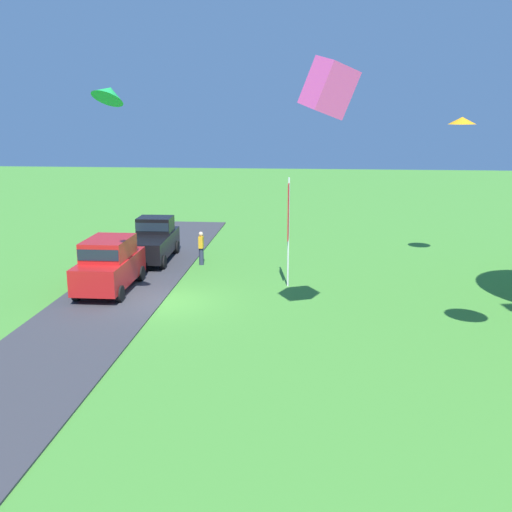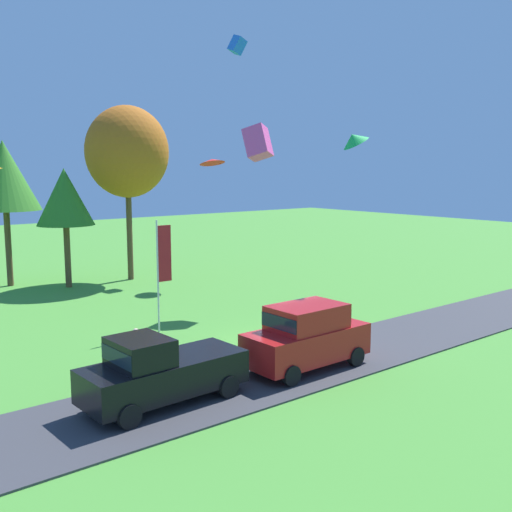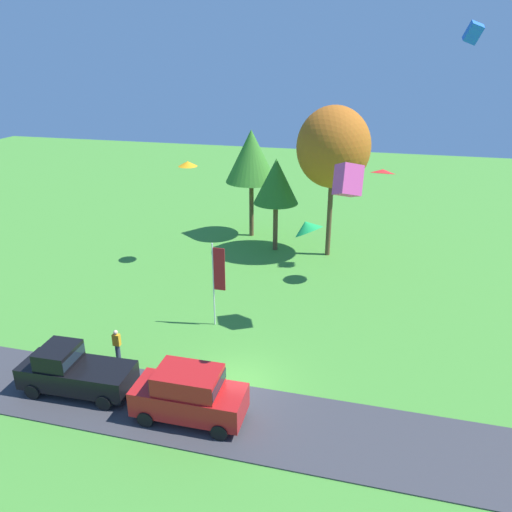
% 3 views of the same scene
% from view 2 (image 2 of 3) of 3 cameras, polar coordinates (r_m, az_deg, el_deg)
% --- Properties ---
extents(ground_plane, '(120.00, 120.00, 0.00)m').
position_cam_2_polar(ground_plane, '(24.14, 2.51, -8.55)').
color(ground_plane, '#478E33').
extents(pavement_strip, '(36.00, 4.40, 0.06)m').
position_cam_2_polar(pavement_strip, '(22.56, 6.38, -9.74)').
color(pavement_strip, '#38383D').
rests_on(pavement_strip, ground).
extents(car_pickup_by_flagpole, '(5.06, 2.17, 2.14)m').
position_cam_2_polar(car_pickup_by_flagpole, '(18.21, -9.26, -10.71)').
color(car_pickup_by_flagpole, black).
rests_on(car_pickup_by_flagpole, ground).
extents(car_suv_mid_row, '(4.61, 2.07, 2.28)m').
position_cam_2_polar(car_suv_mid_row, '(21.07, 4.85, -7.43)').
color(car_suv_mid_row, red).
rests_on(car_suv_mid_row, ground).
extents(person_watching_sky, '(0.36, 0.24, 1.71)m').
position_cam_2_polar(person_watching_sky, '(20.79, -11.31, -8.99)').
color(person_watching_sky, '#2D334C').
rests_on(person_watching_sky, ground).
extents(tree_right_of_center, '(4.09, 4.09, 8.64)m').
position_cam_2_polar(tree_right_of_center, '(38.42, -22.86, 7.03)').
color(tree_right_of_center, brown).
rests_on(tree_right_of_center, ground).
extents(tree_lone_near, '(3.33, 3.33, 7.03)m').
position_cam_2_polar(tree_lone_near, '(36.81, -17.74, 5.32)').
color(tree_lone_near, brown).
rests_on(tree_lone_near, ground).
extents(tree_far_right, '(5.14, 5.14, 10.85)m').
position_cam_2_polar(tree_far_right, '(38.37, -12.18, 9.64)').
color(tree_far_right, brown).
rests_on(tree_far_right, ground).
extents(flag_banner, '(0.71, 0.08, 4.86)m').
position_cam_2_polar(flag_banner, '(25.93, -8.92, -0.49)').
color(flag_banner, silver).
rests_on(flag_banner, ground).
extents(kite_delta_low_drifter, '(1.65, 1.67, 0.61)m').
position_cam_2_polar(kite_delta_low_drifter, '(36.55, -4.20, 8.99)').
color(kite_delta_low_drifter, red).
extents(kite_delta_high_left, '(1.52, 1.48, 0.89)m').
position_cam_2_polar(kite_delta_high_left, '(24.68, 9.32, 10.94)').
color(kite_delta_high_left, green).
extents(kite_box_trailing_tail, '(1.51, 1.93, 1.94)m').
position_cam_2_polar(kite_box_trailing_tail, '(30.51, 0.17, 10.74)').
color(kite_box_trailing_tail, '#EA4C9E').
extents(kite_box_over_trees, '(1.10, 1.09, 1.42)m').
position_cam_2_polar(kite_box_over_trees, '(42.45, -1.80, 19.44)').
color(kite_box_over_trees, blue).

